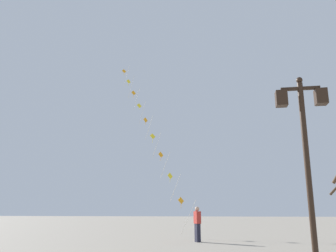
{
  "coord_description": "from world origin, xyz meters",
  "views": [
    {
      "loc": [
        0.91,
        -2.19,
        1.5
      ],
      "look_at": [
        -2.56,
        18.75,
        6.66
      ],
      "focal_mm": 37.44,
      "sensor_mm": 36.0,
      "label": 1
    }
  ],
  "objects": [
    {
      "name": "kite_flyer",
      "position": [
        -0.61,
        15.99,
        0.9
      ],
      "size": [
        0.45,
        0.61,
        1.71
      ],
      "rotation": [
        0.0,
        0.0,
        2.1
      ],
      "color": "#1E1E2D",
      "rests_on": "ground_plane"
    },
    {
      "name": "twin_lantern_lamp_post",
      "position": [
        2.87,
        6.74,
        3.36
      ],
      "size": [
        1.24,
        0.28,
        4.86
      ],
      "color": "black",
      "rests_on": "ground_plane"
    },
    {
      "name": "kite_train",
      "position": [
        -4.85,
        23.4,
        7.78
      ],
      "size": [
        8.06,
        11.44,
        15.1
      ],
      "color": "brown",
      "rests_on": "ground_plane"
    },
    {
      "name": "ground_plane",
      "position": [
        0.0,
        20.0,
        0.0
      ],
      "size": [
        160.0,
        160.0,
        0.0
      ],
      "primitive_type": "plane",
      "color": "gray"
    }
  ]
}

